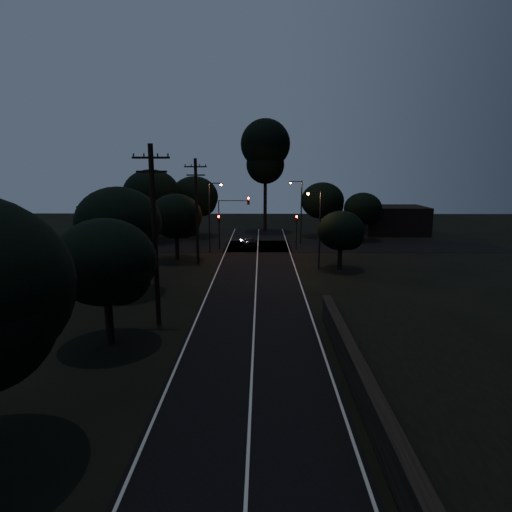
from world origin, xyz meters
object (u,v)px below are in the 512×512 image
object	(u,v)px
signal_mast	(233,213)
streetlight_b	(300,208)
signal_left	(219,226)
streetlight_c	(318,224)
utility_pole_mid	(155,234)
utility_pole_far	(197,210)
streetlight_a	(211,212)
car	(249,242)
tall_pine	(265,151)
signal_right	(296,226)

from	to	relation	value
signal_mast	streetlight_b	xyz separation A→B (m)	(8.22, 4.01, 0.30)
signal_left	streetlight_c	size ratio (longest dim) A/B	0.55
utility_pole_mid	utility_pole_far	distance (m)	17.00
utility_pole_mid	streetlight_a	xyz separation A→B (m)	(0.69, 23.00, -1.10)
streetlight_a	car	world-z (taller)	streetlight_a
signal_left	streetlight_a	world-z (taller)	streetlight_a
utility_pole_mid	car	size ratio (longest dim) A/B	3.35
utility_pole_far	signal_mast	size ratio (longest dim) A/B	1.68
streetlight_a	streetlight_b	xyz separation A→B (m)	(10.61, 6.00, 0.00)
tall_pine	streetlight_b	distance (m)	13.94
signal_left	car	distance (m)	4.56
tall_pine	streetlight_b	xyz separation A→B (m)	(4.31, -11.00, -7.41)
signal_mast	utility_pole_mid	bearing A→B (deg)	-97.04
signal_right	signal_mast	bearing A→B (deg)	179.97
streetlight_b	streetlight_c	world-z (taller)	streetlight_b
signal_left	car	bearing A→B (deg)	28.06
tall_pine	signal_right	size ratio (longest dim) A/B	4.07
utility_pole_far	streetlight_a	size ratio (longest dim) A/B	1.31
signal_left	signal_mast	size ratio (longest dim) A/B	0.66
streetlight_b	utility_pole_far	bearing A→B (deg)	-133.30
signal_mast	streetlight_a	distance (m)	3.13
utility_pole_far	signal_left	size ratio (longest dim) A/B	2.56
signal_mast	streetlight_a	bearing A→B (deg)	-140.23
streetlight_b	streetlight_c	size ratio (longest dim) A/B	1.07
streetlight_c	tall_pine	bearing A→B (deg)	100.93
utility_pole_mid	signal_mast	bearing A→B (deg)	82.96
streetlight_a	streetlight_b	size ratio (longest dim) A/B	1.00
signal_left	car	size ratio (longest dim) A/B	1.25
car	tall_pine	bearing A→B (deg)	-116.55
streetlight_b	streetlight_c	distance (m)	14.01
tall_pine	signal_mast	bearing A→B (deg)	-104.62
signal_left	signal_right	size ratio (longest dim) A/B	1.00
utility_pole_far	streetlight_c	world-z (taller)	utility_pole_far
signal_right	streetlight_a	world-z (taller)	streetlight_a
streetlight_a	streetlight_c	size ratio (longest dim) A/B	1.07
signal_left	streetlight_c	world-z (taller)	streetlight_c
utility_pole_far	signal_right	distance (m)	13.53
tall_pine	streetlight_a	distance (m)	19.59
streetlight_b	car	distance (m)	7.90
tall_pine	signal_right	distance (m)	17.98
signal_right	streetlight_a	bearing A→B (deg)	-168.66
car	utility_pole_mid	bearing A→B (deg)	62.24
car	signal_left	bearing A→B (deg)	10.62
utility_pole_far	car	xyz separation A→B (m)	(4.89, 9.85, -4.92)
utility_pole_far	signal_left	distance (m)	8.53
utility_pole_mid	signal_left	distance (m)	25.19
utility_pole_far	streetlight_c	bearing A→B (deg)	-9.60
utility_pole_mid	tall_pine	size ratio (longest dim) A/B	0.66
utility_pole_far	signal_left	bearing A→B (deg)	80.06
utility_pole_far	utility_pole_mid	bearing A→B (deg)	-90.00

